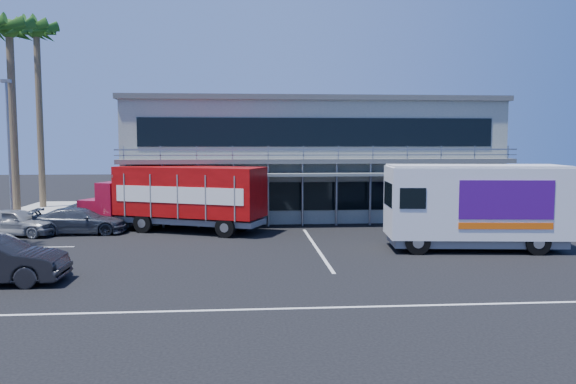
{
  "coord_description": "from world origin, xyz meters",
  "views": [
    {
      "loc": [
        -1.17,
        -21.37,
        4.7
      ],
      "look_at": [
        0.9,
        5.01,
        2.3
      ],
      "focal_mm": 35.0,
      "sensor_mm": 36.0,
      "label": 1
    }
  ],
  "objects": [
    {
      "name": "parked_car_e",
      "position": [
        -12.5,
        7.2,
        0.69
      ],
      "size": [
        4.33,
        2.45,
        1.39
      ],
      "primitive_type": "imported",
      "rotation": [
        0.0,
        0.0,
        1.36
      ],
      "color": "gray",
      "rests_on": "ground"
    },
    {
      "name": "ground",
      "position": [
        0.0,
        0.0,
        0.0
      ],
      "size": [
        120.0,
        120.0,
        0.0
      ],
      "primitive_type": "plane",
      "color": "black",
      "rests_on": "ground"
    },
    {
      "name": "light_pole_far",
      "position": [
        -14.2,
        11.0,
        4.5
      ],
      "size": [
        0.5,
        0.25,
        8.09
      ],
      "color": "gray",
      "rests_on": "ground"
    },
    {
      "name": "building",
      "position": [
        3.0,
        14.94,
        3.66
      ],
      "size": [
        22.4,
        12.0,
        7.3
      ],
      "color": "gray",
      "rests_on": "ground"
    },
    {
      "name": "red_truck",
      "position": [
        -4.64,
        8.1,
        1.86
      ],
      "size": [
        10.15,
        6.05,
        3.38
      ],
      "rotation": [
        0.0,
        0.0,
        -0.4
      ],
      "color": "maroon",
      "rests_on": "ground"
    },
    {
      "name": "palm_e",
      "position": [
        -14.7,
        13.0,
        10.57
      ],
      "size": [
        2.8,
        2.8,
        12.25
      ],
      "color": "brown",
      "rests_on": "ground"
    },
    {
      "name": "palm_f",
      "position": [
        -15.1,
        18.5,
        11.47
      ],
      "size": [
        2.8,
        2.8,
        13.25
      ],
      "color": "brown",
      "rests_on": "ground"
    },
    {
      "name": "parked_car_d",
      "position": [
        -9.5,
        7.6,
        0.66
      ],
      "size": [
        4.61,
        1.96,
        1.33
      ],
      "primitive_type": "imported",
      "rotation": [
        0.0,
        0.0,
        1.59
      ],
      "color": "#2E333D",
      "rests_on": "ground"
    },
    {
      "name": "white_van",
      "position": [
        8.79,
        2.0,
        1.95
      ],
      "size": [
        7.75,
        3.31,
        3.68
      ],
      "rotation": [
        0.0,
        0.0,
        -0.1
      ],
      "color": "white",
      "rests_on": "ground"
    }
  ]
}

